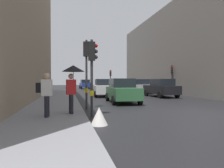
% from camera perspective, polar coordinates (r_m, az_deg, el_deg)
% --- Properties ---
extents(ground_plane, '(120.00, 120.00, 0.00)m').
position_cam_1_polar(ground_plane, '(10.99, 23.28, -7.57)').
color(ground_plane, black).
extents(sidewalk_kerb, '(3.06, 40.00, 0.16)m').
position_cam_1_polar(sidewalk_kerb, '(14.86, -15.66, -4.96)').
color(sidewalk_kerb, gray).
rests_on(sidewalk_kerb, ground).
extents(building_facade_right, '(12.00, 27.18, 10.93)m').
position_cam_1_polar(building_facade_right, '(31.40, 22.51, 8.02)').
color(building_facade_right, slate).
rests_on(building_facade_right, ground).
extents(traffic_light_near_right, '(0.45, 0.35, 3.94)m').
position_cam_1_polar(traffic_light_near_right, '(11.51, -7.24, 6.44)').
color(traffic_light_near_right, '#2D2D2D').
rests_on(traffic_light_near_right, ground).
extents(traffic_light_mid_street, '(0.34, 0.45, 3.37)m').
position_cam_1_polar(traffic_light_mid_street, '(23.67, 16.82, 2.72)').
color(traffic_light_mid_street, '#2D2D2D').
rests_on(traffic_light_mid_street, ground).
extents(traffic_light_near_left, '(0.43, 0.25, 3.47)m').
position_cam_1_polar(traffic_light_near_left, '(9.08, -5.70, 5.87)').
color(traffic_light_near_left, '#2D2D2D').
rests_on(traffic_light_near_left, ground).
extents(traffic_light_far_median, '(0.24, 0.43, 3.21)m').
position_cam_1_polar(traffic_light_far_median, '(30.47, -0.42, 2.19)').
color(traffic_light_far_median, '#2D2D2D').
rests_on(traffic_light_far_median, ground).
extents(car_blue_van, '(2.16, 4.27, 1.76)m').
position_cam_1_polar(car_blue_van, '(38.64, -7.70, -0.03)').
color(car_blue_van, navy).
rests_on(car_blue_van, ground).
extents(car_silver_hatchback, '(2.16, 4.27, 1.76)m').
position_cam_1_polar(car_silver_hatchback, '(24.74, 8.09, -0.67)').
color(car_silver_hatchback, '#BCBCC1').
rests_on(car_silver_hatchback, ground).
extents(car_green_estate, '(2.17, 4.28, 1.76)m').
position_cam_1_polar(car_green_estate, '(14.51, 2.95, -1.91)').
color(car_green_estate, '#2D6038').
rests_on(car_green_estate, ground).
extents(car_dark_suv, '(2.24, 4.31, 1.76)m').
position_cam_1_polar(car_dark_suv, '(19.96, 13.95, -1.12)').
color(car_dark_suv, black).
rests_on(car_dark_suv, ground).
extents(car_yellow_taxi, '(2.12, 4.25, 1.76)m').
position_cam_1_polar(car_yellow_taxi, '(34.74, 2.34, -0.15)').
color(car_yellow_taxi, yellow).
rests_on(car_yellow_taxi, ground).
extents(car_white_compact, '(2.26, 4.32, 1.76)m').
position_cam_1_polar(car_white_compact, '(20.27, -2.48, -1.05)').
color(car_white_compact, silver).
rests_on(car_white_compact, ground).
extents(pedestrian_with_umbrella, '(1.00, 1.00, 2.14)m').
position_cam_1_polar(pedestrian_with_umbrella, '(8.94, -11.24, 2.37)').
color(pedestrian_with_umbrella, black).
rests_on(pedestrian_with_umbrella, sidewalk_kerb).
extents(pedestrian_with_black_backpack, '(0.63, 0.37, 1.77)m').
position_cam_1_polar(pedestrian_with_black_backpack, '(8.39, -18.50, -2.21)').
color(pedestrian_with_black_backpack, black).
rests_on(pedestrian_with_black_backpack, sidewalk_kerb).
extents(warning_sign_triangle, '(0.64, 0.64, 0.65)m').
position_cam_1_polar(warning_sign_triangle, '(7.35, -3.73, -9.21)').
color(warning_sign_triangle, silver).
rests_on(warning_sign_triangle, ground).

